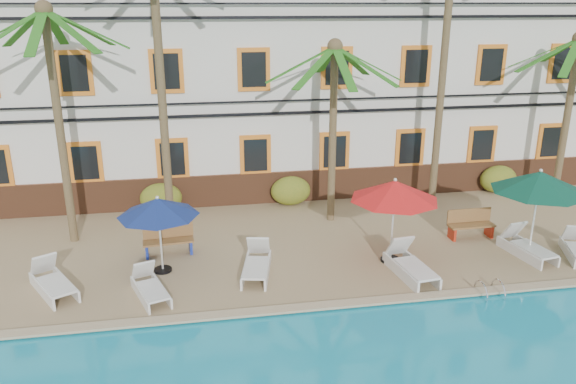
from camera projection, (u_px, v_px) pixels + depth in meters
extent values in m
plane|color=#384C23|center=(343.00, 295.00, 15.12)|extent=(100.00, 100.00, 0.00)
cube|color=tan|center=(305.00, 223.00, 19.74)|extent=(30.00, 12.00, 0.25)
cube|color=tan|center=(353.00, 303.00, 14.19)|extent=(30.00, 0.35, 0.06)
cube|color=silver|center=(282.00, 60.00, 22.75)|extent=(25.00, 6.00, 10.00)
cube|color=brown|center=(295.00, 186.00, 21.32)|extent=(25.00, 0.12, 1.20)
cube|color=orange|center=(86.00, 163.00, 19.68)|extent=(1.15, 0.10, 1.50)
cube|color=black|center=(85.00, 163.00, 19.63)|extent=(0.85, 0.04, 1.20)
cube|color=orange|center=(173.00, 159.00, 20.17)|extent=(1.15, 0.10, 1.50)
cube|color=black|center=(173.00, 159.00, 20.12)|extent=(0.85, 0.04, 1.20)
cube|color=orange|center=(255.00, 155.00, 20.66)|extent=(1.15, 0.10, 1.50)
cube|color=black|center=(256.00, 155.00, 20.62)|extent=(0.85, 0.04, 1.20)
cube|color=orange|center=(334.00, 151.00, 21.15)|extent=(1.15, 0.10, 1.50)
cube|color=black|center=(335.00, 152.00, 21.11)|extent=(0.85, 0.04, 1.20)
cube|color=orange|center=(410.00, 148.00, 21.65)|extent=(1.15, 0.10, 1.50)
cube|color=black|center=(410.00, 148.00, 21.60)|extent=(0.85, 0.04, 1.20)
cube|color=orange|center=(482.00, 145.00, 22.14)|extent=(1.15, 0.10, 1.50)
cube|color=black|center=(482.00, 145.00, 22.09)|extent=(0.85, 0.04, 1.20)
cube|color=orange|center=(551.00, 142.00, 22.63)|extent=(1.15, 0.10, 1.50)
cube|color=black|center=(551.00, 142.00, 22.58)|extent=(0.85, 0.04, 1.20)
cube|color=orange|center=(75.00, 73.00, 18.68)|extent=(1.15, 0.10, 1.50)
cube|color=black|center=(75.00, 73.00, 18.63)|extent=(0.85, 0.04, 1.20)
cube|color=orange|center=(167.00, 71.00, 19.17)|extent=(1.15, 0.10, 1.50)
cube|color=black|center=(167.00, 71.00, 19.12)|extent=(0.85, 0.04, 1.20)
cube|color=orange|center=(254.00, 70.00, 19.66)|extent=(1.15, 0.10, 1.50)
cube|color=black|center=(254.00, 70.00, 19.62)|extent=(0.85, 0.04, 1.20)
cube|color=orange|center=(337.00, 68.00, 20.16)|extent=(1.15, 0.10, 1.50)
cube|color=black|center=(337.00, 68.00, 20.11)|extent=(0.85, 0.04, 1.20)
cube|color=orange|center=(416.00, 66.00, 20.65)|extent=(1.15, 0.10, 1.50)
cube|color=black|center=(416.00, 66.00, 20.60)|extent=(0.85, 0.04, 1.20)
cube|color=orange|center=(491.00, 65.00, 21.14)|extent=(1.15, 0.10, 1.50)
cube|color=black|center=(492.00, 65.00, 21.09)|extent=(0.85, 0.04, 1.20)
cube|color=orange|center=(563.00, 63.00, 21.63)|extent=(1.15, 0.10, 1.50)
cube|color=black|center=(564.00, 63.00, 21.58)|extent=(0.85, 0.04, 1.20)
cube|color=black|center=(296.00, 113.00, 20.27)|extent=(25.00, 0.08, 0.10)
cube|color=black|center=(296.00, 100.00, 20.12)|extent=(25.00, 0.08, 0.06)
cube|color=black|center=(297.00, 17.00, 19.21)|extent=(25.00, 0.08, 0.10)
cube|color=black|center=(297.00, 3.00, 19.06)|extent=(25.00, 0.08, 0.06)
cylinder|color=brown|center=(60.00, 132.00, 16.84)|extent=(0.26, 0.26, 7.06)
sphere|color=brown|center=(44.00, 9.00, 15.71)|extent=(0.50, 0.50, 0.50)
cube|color=#216618|center=(55.00, 28.00, 16.93)|extent=(0.28, 2.25, 1.14)
cube|color=#216618|center=(24.00, 28.00, 16.49)|extent=(1.79, 1.79, 1.14)
cube|color=#216618|center=(4.00, 30.00, 15.70)|extent=(2.25, 0.28, 1.14)
cube|color=#216618|center=(9.00, 31.00, 15.02)|extent=(1.79, 1.79, 1.14)
cube|color=#216618|center=(37.00, 31.00, 14.84)|extent=(0.28, 2.25, 1.14)
cube|color=#216618|center=(71.00, 31.00, 15.28)|extent=(1.79, 1.79, 1.14)
cube|color=#216618|center=(88.00, 29.00, 16.07)|extent=(2.25, 0.28, 1.14)
cube|color=#216618|center=(81.00, 28.00, 16.75)|extent=(1.79, 1.79, 1.14)
cylinder|color=brown|center=(162.00, 95.00, 17.01)|extent=(0.26, 0.26, 9.12)
cylinder|color=brown|center=(333.00, 137.00, 18.77)|extent=(0.26, 0.26, 5.92)
sphere|color=brown|center=(335.00, 46.00, 17.81)|extent=(0.50, 0.50, 0.50)
cube|color=#216618|center=(326.00, 61.00, 19.04)|extent=(0.28, 2.25, 1.14)
cube|color=#216618|center=(305.00, 62.00, 18.60)|extent=(1.79, 1.79, 1.14)
cube|color=#216618|center=(300.00, 65.00, 17.81)|extent=(2.25, 0.28, 1.14)
cube|color=#216618|center=(316.00, 67.00, 17.13)|extent=(1.79, 1.79, 1.14)
cube|color=#216618|center=(344.00, 68.00, 16.95)|extent=(0.28, 2.25, 1.14)
cube|color=#216618|center=(366.00, 66.00, 17.39)|extent=(1.79, 1.79, 1.14)
cube|color=#216618|center=(368.00, 63.00, 18.18)|extent=(2.25, 0.28, 1.14)
cube|color=#216618|center=(351.00, 61.00, 18.86)|extent=(1.79, 1.79, 1.14)
cylinder|color=brown|center=(442.00, 76.00, 19.28)|extent=(0.26, 0.26, 9.66)
cylinder|color=brown|center=(566.00, 125.00, 20.35)|extent=(0.26, 0.26, 6.06)
cube|color=#216618|center=(557.00, 52.00, 20.60)|extent=(0.28, 2.25, 1.14)
cube|color=#216618|center=(543.00, 53.00, 20.16)|extent=(1.79, 1.79, 1.14)
cube|color=#216618|center=(548.00, 55.00, 19.37)|extent=(2.25, 0.28, 1.14)
cube|color=#216618|center=(571.00, 57.00, 18.68)|extent=(1.79, 1.79, 1.14)
ellipsoid|color=#1B5418|center=(161.00, 198.00, 20.20)|extent=(1.50, 0.90, 1.10)
ellipsoid|color=#1B5418|center=(291.00, 191.00, 20.98)|extent=(1.50, 0.90, 1.10)
ellipsoid|color=#1B5418|center=(498.00, 179.00, 22.36)|extent=(1.50, 0.90, 1.10)
cylinder|color=black|center=(163.00, 270.00, 15.93)|extent=(0.51, 0.51, 0.07)
cylinder|color=silver|center=(160.00, 236.00, 15.59)|extent=(0.06, 0.06, 2.17)
cone|color=navy|center=(158.00, 207.00, 15.32)|extent=(2.26, 2.26, 0.50)
sphere|color=silver|center=(157.00, 198.00, 15.23)|extent=(0.10, 0.10, 0.10)
cylinder|color=black|center=(390.00, 260.00, 16.54)|extent=(0.57, 0.57, 0.08)
cylinder|color=silver|center=(393.00, 222.00, 16.16)|extent=(0.06, 0.06, 2.46)
cone|color=red|center=(395.00, 190.00, 15.85)|extent=(2.57, 2.57, 0.56)
sphere|color=silver|center=(395.00, 180.00, 15.75)|extent=(0.10, 0.10, 0.10)
cylinder|color=black|center=(528.00, 254.00, 16.92)|extent=(0.61, 0.61, 0.09)
cylinder|color=silver|center=(534.00, 215.00, 16.51)|extent=(0.06, 0.06, 2.61)
cone|color=#0A4230|center=(539.00, 181.00, 16.18)|extent=(2.72, 2.72, 0.60)
sphere|color=silver|center=(541.00, 171.00, 16.07)|extent=(0.10, 0.10, 0.10)
cube|color=silver|center=(57.00, 285.00, 14.46)|extent=(1.22, 1.50, 0.06)
cube|color=silver|center=(44.00, 264.00, 15.07)|extent=(0.80, 0.75, 0.68)
cube|color=silver|center=(42.00, 291.00, 14.52)|extent=(1.02, 1.72, 0.31)
cube|color=silver|center=(66.00, 283.00, 14.90)|extent=(1.02, 1.72, 0.31)
cube|color=silver|center=(153.00, 290.00, 14.25)|extent=(0.93, 1.34, 0.06)
cube|color=silver|center=(143.00, 270.00, 14.88)|extent=(0.68, 0.61, 0.61)
cube|color=silver|center=(140.00, 295.00, 14.37)|extent=(0.61, 1.66, 0.28)
cube|color=silver|center=(162.00, 289.00, 14.63)|extent=(0.61, 1.66, 0.28)
cube|color=silver|center=(256.00, 268.00, 15.38)|extent=(0.91, 1.48, 0.06)
cube|color=silver|center=(259.00, 245.00, 16.20)|extent=(0.73, 0.63, 0.69)
cube|color=silver|center=(245.00, 269.00, 15.70)|extent=(0.48, 1.92, 0.32)
cube|color=silver|center=(268.00, 269.00, 15.68)|extent=(0.48, 1.92, 0.32)
cube|color=silver|center=(416.00, 269.00, 15.30)|extent=(0.84, 1.51, 0.07)
cube|color=silver|center=(399.00, 246.00, 16.12)|extent=(0.72, 0.61, 0.72)
cube|color=silver|center=(400.00, 272.00, 15.52)|extent=(0.32, 2.04, 0.33)
cube|color=silver|center=(421.00, 269.00, 15.70)|extent=(0.32, 2.04, 0.33)
cube|color=silver|center=(534.00, 249.00, 16.56)|extent=(0.84, 1.43, 0.06)
cube|color=silver|center=(513.00, 230.00, 17.32)|extent=(0.70, 0.59, 0.67)
cube|color=silver|center=(518.00, 252.00, 16.75)|extent=(0.38, 1.91, 0.31)
cube|color=silver|center=(535.00, 250.00, 16.94)|extent=(0.38, 1.91, 0.31)
cube|color=silver|center=(574.00, 233.00, 17.22)|extent=(0.70, 0.64, 0.62)
cube|color=silver|center=(567.00, 252.00, 16.82)|extent=(0.69, 1.67, 0.29)
cube|color=olive|center=(168.00, 241.00, 16.84)|extent=(1.53, 0.58, 0.06)
cube|color=olive|center=(167.00, 230.00, 16.96)|extent=(1.50, 0.19, 0.45)
cube|color=navy|center=(147.00, 251.00, 16.76)|extent=(0.12, 0.46, 0.40)
cube|color=navy|center=(191.00, 246.00, 17.08)|extent=(0.12, 0.46, 0.40)
cube|color=olive|center=(471.00, 225.00, 18.05)|extent=(1.51, 0.48, 0.06)
cube|color=olive|center=(469.00, 215.00, 18.17)|extent=(1.50, 0.09, 0.45)
cube|color=#B22914|center=(452.00, 233.00, 18.01)|extent=(0.09, 0.45, 0.40)
cube|color=#B22914|center=(489.00, 231.00, 18.24)|extent=(0.09, 0.45, 0.40)
torus|color=silver|center=(480.00, 294.00, 14.67)|extent=(0.04, 0.74, 0.74)
torus|color=silver|center=(498.00, 293.00, 14.76)|extent=(0.04, 0.74, 0.74)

